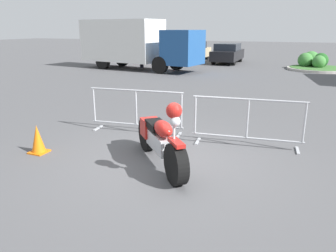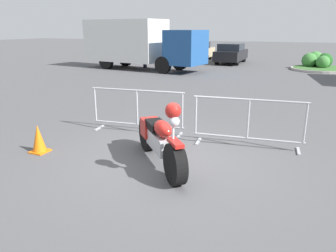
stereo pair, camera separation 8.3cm
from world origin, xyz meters
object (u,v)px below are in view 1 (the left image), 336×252
Objects in this scene: traffic_cone at (38,139)px; parked_car_white at (126,50)px; pedestrian at (142,53)px; parked_car_red at (156,51)px; motorcycle at (160,139)px; crowd_barrier_far at (247,122)px; box_truck at (134,42)px; parked_car_tan at (193,51)px; parked_car_black at (228,53)px; crowd_barrier_near at (136,110)px.

parked_car_white is at bearing 114.48° from traffic_cone.
parked_car_red is at bearing 113.30° from pedestrian.
motorcycle is 0.81× the size of crowd_barrier_far.
motorcycle is 0.24× the size of box_truck.
parked_car_tan reaches higher than crowd_barrier_far.
pedestrian is (-8.78, 12.37, 0.36)m from crowd_barrier_far.
pedestrian is at bearing 166.00° from motorcycle.
parked_car_red and parked_car_black have the same top height.
parked_car_white is at bearing 119.96° from crowd_barrier_near.
box_truck is 1.84× the size of parked_car_tan.
motorcycle is 15.85m from pedestrian.
crowd_barrier_near is 18.83m from parked_car_red.
box_truck is 4.70× the size of pedestrian.
traffic_cone is (6.11, -19.35, -0.43)m from parked_car_red.
parked_car_red is 2.48× the size of pedestrian.
box_truck is 13.46× the size of traffic_cone.
parked_car_black is at bearing 60.30° from box_truck.
parked_car_black is at bearing 103.81° from crowd_barrier_far.
motorcycle is at bearing 8.73° from traffic_cone.
crowd_barrier_far is 4.41m from traffic_cone.
motorcycle is at bearing -52.76° from pedestrian.
crowd_barrier_near is at bearing 180.00° from crowd_barrier_far.
parked_car_tan reaches higher than crowd_barrier_near.
parked_car_red is at bearing 112.95° from crowd_barrier_near.
parked_car_red is (2.88, -0.40, -0.01)m from parked_car_white.
box_truck is (-8.82, 11.48, 1.08)m from crowd_barrier_far.
parked_car_white is at bearing 86.70° from parked_car_black.
crowd_barrier_far is at bearing -44.15° from box_truck.
parked_car_black is (5.76, -0.02, -0.00)m from parked_car_red.
parked_car_red is at bearing 109.88° from box_truck.
box_truck is (-6.14, 11.48, 1.08)m from crowd_barrier_near.
parked_car_black is (-4.26, 17.32, 0.16)m from crowd_barrier_far.
crowd_barrier_near is 1.00× the size of crowd_barrier_far.
parked_car_white reaches higher than parked_car_black.
parked_car_tan is (-5.80, 19.66, 0.22)m from motorcycle.
box_truck reaches higher than parked_car_black.
parked_car_black is 7.10× the size of traffic_cone.
motorcycle is 2.10m from crowd_barrier_near.
crowd_barrier_far is at bearing -166.72° from parked_car_black.
parked_car_black is at bearing 91.02° from traffic_cone.
motorcycle is at bearing -149.67° from parked_car_white.
parked_car_tan reaches higher than motorcycle.
parked_car_white is (-11.56, 19.35, 0.21)m from motorcycle.
parked_car_tan reaches higher than parked_car_white.
parked_car_white is 1.01× the size of parked_car_red.
box_truck reaches higher than parked_car_white.
pedestrian is (-4.52, -4.94, 0.20)m from parked_car_black.
parked_car_red is at bearing 162.61° from motorcycle.
crowd_barrier_near is at bearing -175.33° from parked_car_black.
motorcycle is 0.46× the size of parked_car_black.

